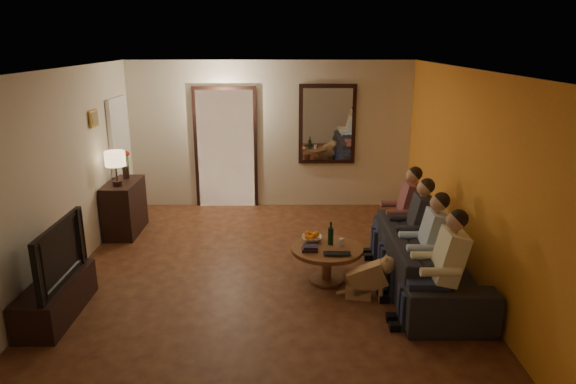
{
  "coord_description": "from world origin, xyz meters",
  "views": [
    {
      "loc": [
        0.28,
        -6.01,
        2.93
      ],
      "look_at": [
        0.3,
        0.3,
        1.05
      ],
      "focal_mm": 32.0,
      "sensor_mm": 36.0,
      "label": 1
    }
  ],
  "objects_px": {
    "tv": "(50,253)",
    "sofa": "(427,260)",
    "person_d": "(404,217)",
    "dog": "(368,276)",
    "laptop": "(337,256)",
    "tv_stand": "(56,298)",
    "wine_bottle": "(331,233)",
    "coffee_table": "(327,264)",
    "table_lamp": "(116,168)",
    "person_c": "(414,232)",
    "bowl": "(312,238)",
    "dresser": "(125,207)",
    "person_a": "(442,274)",
    "person_b": "(426,251)"
  },
  "relations": [
    {
      "from": "tv",
      "to": "sofa",
      "type": "relative_size",
      "value": 0.48
    },
    {
      "from": "person_d",
      "to": "dog",
      "type": "relative_size",
      "value": 2.14
    },
    {
      "from": "sofa",
      "to": "laptop",
      "type": "xyz_separation_m",
      "value": [
        -1.1,
        -0.11,
        0.11
      ]
    },
    {
      "from": "tv_stand",
      "to": "person_d",
      "type": "height_order",
      "value": "person_d"
    },
    {
      "from": "wine_bottle",
      "to": "coffee_table",
      "type": "bearing_deg",
      "value": -116.57
    },
    {
      "from": "table_lamp",
      "to": "coffee_table",
      "type": "xyz_separation_m",
      "value": [
        3.04,
        -1.48,
        -0.87
      ]
    },
    {
      "from": "person_c",
      "to": "bowl",
      "type": "height_order",
      "value": "person_c"
    },
    {
      "from": "dresser",
      "to": "bowl",
      "type": "height_order",
      "value": "dresser"
    },
    {
      "from": "tv_stand",
      "to": "wine_bottle",
      "type": "xyz_separation_m",
      "value": [
        3.09,
        0.94,
        0.4
      ]
    },
    {
      "from": "person_d",
      "to": "person_a",
      "type": "bearing_deg",
      "value": -90.0
    },
    {
      "from": "table_lamp",
      "to": "tv",
      "type": "bearing_deg",
      "value": -90.0
    },
    {
      "from": "tv",
      "to": "bowl",
      "type": "bearing_deg",
      "value": -69.58
    },
    {
      "from": "person_d",
      "to": "bowl",
      "type": "relative_size",
      "value": 4.63
    },
    {
      "from": "table_lamp",
      "to": "person_d",
      "type": "distance_m",
      "value": 4.24
    },
    {
      "from": "table_lamp",
      "to": "coffee_table",
      "type": "relative_size",
      "value": 0.6
    },
    {
      "from": "dog",
      "to": "person_b",
      "type": "bearing_deg",
      "value": 8.79
    },
    {
      "from": "table_lamp",
      "to": "bowl",
      "type": "bearing_deg",
      "value": -23.89
    },
    {
      "from": "tv_stand",
      "to": "wine_bottle",
      "type": "distance_m",
      "value": 3.25
    },
    {
      "from": "tv_stand",
      "to": "tv",
      "type": "relative_size",
      "value": 1.05
    },
    {
      "from": "laptop",
      "to": "tv",
      "type": "bearing_deg",
      "value": -169.18
    },
    {
      "from": "person_a",
      "to": "sofa",
      "type": "bearing_deg",
      "value": 83.66
    },
    {
      "from": "coffee_table",
      "to": "tv_stand",
      "type": "bearing_deg",
      "value": -164.47
    },
    {
      "from": "sofa",
      "to": "person_a",
      "type": "height_order",
      "value": "person_a"
    },
    {
      "from": "sofa",
      "to": "tv_stand",
      "type": "bearing_deg",
      "value": 99.62
    },
    {
      "from": "table_lamp",
      "to": "wine_bottle",
      "type": "xyz_separation_m",
      "value": [
        3.09,
        -1.38,
        -0.49
      ]
    },
    {
      "from": "person_c",
      "to": "coffee_table",
      "type": "height_order",
      "value": "person_c"
    },
    {
      "from": "dog",
      "to": "bowl",
      "type": "distance_m",
      "value": 0.94
    },
    {
      "from": "dresser",
      "to": "bowl",
      "type": "bearing_deg",
      "value": -27.48
    },
    {
      "from": "person_c",
      "to": "bowl",
      "type": "relative_size",
      "value": 4.63
    },
    {
      "from": "tv",
      "to": "sofa",
      "type": "height_order",
      "value": "tv"
    },
    {
      "from": "dog",
      "to": "bowl",
      "type": "bearing_deg",
      "value": 142.07
    },
    {
      "from": "person_a",
      "to": "bowl",
      "type": "bearing_deg",
      "value": 134.79
    },
    {
      "from": "sofa",
      "to": "coffee_table",
      "type": "bearing_deg",
      "value": 82.48
    },
    {
      "from": "person_d",
      "to": "laptop",
      "type": "height_order",
      "value": "person_d"
    },
    {
      "from": "person_b",
      "to": "dog",
      "type": "xyz_separation_m",
      "value": [
        -0.66,
        0.01,
        -0.32
      ]
    },
    {
      "from": "person_d",
      "to": "table_lamp",
      "type": "bearing_deg",
      "value": 169.63
    },
    {
      "from": "table_lamp",
      "to": "tv_stand",
      "type": "height_order",
      "value": "table_lamp"
    },
    {
      "from": "tv_stand",
      "to": "table_lamp",
      "type": "bearing_deg",
      "value": 90.0
    },
    {
      "from": "coffee_table",
      "to": "bowl",
      "type": "height_order",
      "value": "bowl"
    },
    {
      "from": "tv",
      "to": "coffee_table",
      "type": "height_order",
      "value": "tv"
    },
    {
      "from": "person_a",
      "to": "bowl",
      "type": "xyz_separation_m",
      "value": [
        -1.28,
        1.29,
        -0.12
      ]
    },
    {
      "from": "dresser",
      "to": "table_lamp",
      "type": "xyz_separation_m",
      "value": [
        0.0,
        -0.22,
        0.68
      ]
    },
    {
      "from": "laptop",
      "to": "person_a",
      "type": "bearing_deg",
      "value": -37.67
    },
    {
      "from": "person_a",
      "to": "person_c",
      "type": "relative_size",
      "value": 1.0
    },
    {
      "from": "sofa",
      "to": "wine_bottle",
      "type": "bearing_deg",
      "value": 77.34
    },
    {
      "from": "person_d",
      "to": "bowl",
      "type": "bearing_deg",
      "value": -158.39
    },
    {
      "from": "table_lamp",
      "to": "tv_stand",
      "type": "xyz_separation_m",
      "value": [
        0.0,
        -2.33,
        -0.89
      ]
    },
    {
      "from": "table_lamp",
      "to": "person_d",
      "type": "relative_size",
      "value": 0.45
    },
    {
      "from": "sofa",
      "to": "tv",
      "type": "bearing_deg",
      "value": 99.62
    },
    {
      "from": "dresser",
      "to": "coffee_table",
      "type": "xyz_separation_m",
      "value": [
        3.04,
        -1.7,
        -0.19
      ]
    }
  ]
}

